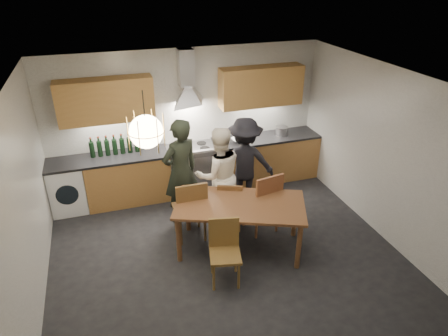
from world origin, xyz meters
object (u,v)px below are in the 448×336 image
object	(u,v)px
person_left	(181,172)
stock_pot	(281,131)
chair_back_left	(191,207)
chair_front	(225,246)
person_mid	(219,175)
mixing_bowl	(239,140)
person_right	(244,162)
dining_table	(240,209)
wine_bottles	(115,145)

from	to	relation	value
person_left	stock_pot	bearing A→B (deg)	-179.86
chair_back_left	chair_front	xyz separation A→B (m)	(0.23, -0.95, -0.08)
person_mid	mixing_bowl	xyz separation A→B (m)	(0.70, 0.98, 0.12)
chair_back_left	person_right	xyz separation A→B (m)	(1.15, 0.77, 0.21)
dining_table	mixing_bowl	size ratio (longest dim) A/B	7.38
dining_table	person_right	xyz separation A→B (m)	(0.51, 1.19, 0.11)
dining_table	person_right	distance (m)	1.30
person_left	mixing_bowl	world-z (taller)	person_left
stock_pot	mixing_bowl	bearing A→B (deg)	-175.19
chair_front	stock_pot	distance (m)	3.17
person_mid	person_right	distance (m)	0.65
chair_front	person_right	bearing A→B (deg)	74.44
chair_front	person_left	world-z (taller)	person_left
dining_table	person_right	bearing A→B (deg)	89.68
person_right	wine_bottles	size ratio (longest dim) A/B	1.91
chair_back_left	stock_pot	bearing A→B (deg)	-145.67
person_left	chair_back_left	bearing A→B (deg)	68.16
mixing_bowl	stock_pot	world-z (taller)	stock_pot
dining_table	person_left	distance (m)	1.23
person_mid	mixing_bowl	world-z (taller)	person_mid
chair_front	mixing_bowl	xyz separation A→B (m)	(1.06, 2.38, 0.42)
dining_table	person_left	bearing A→B (deg)	144.89
stock_pot	wine_bottles	world-z (taller)	wine_bottles
chair_back_left	mixing_bowl	xyz separation A→B (m)	(1.29, 1.43, 0.34)
chair_front	wine_bottles	bearing A→B (deg)	127.23
wine_bottles	dining_table	bearing A→B (deg)	-51.78
mixing_bowl	wine_bottles	size ratio (longest dim) A/B	0.33
chair_back_left	mixing_bowl	distance (m)	1.96
chair_back_left	stock_pot	size ratio (longest dim) A/B	4.65
person_mid	stock_pot	xyz separation A→B (m)	(1.60, 1.06, 0.16)
stock_pot	wine_bottles	distance (m)	3.13
dining_table	wine_bottles	distance (m)	2.58
dining_table	chair_front	bearing A→B (deg)	-104.32
person_left	mixing_bowl	size ratio (longest dim) A/B	6.36
mixing_bowl	wine_bottles	xyz separation A→B (m)	(-2.23, 0.16, 0.14)
person_left	mixing_bowl	distance (m)	1.53
person_right	stock_pot	distance (m)	1.28
chair_front	person_right	distance (m)	1.97
person_right	chair_front	bearing A→B (deg)	76.64
dining_table	chair_back_left	world-z (taller)	chair_back_left
chair_back_left	person_left	bearing A→B (deg)	-90.03
chair_front	person_left	distance (m)	1.62
person_mid	wine_bottles	size ratio (longest dim) A/B	1.94
person_right	stock_pot	world-z (taller)	person_right
chair_front	wine_bottles	xyz separation A→B (m)	(-1.17, 2.54, 0.56)
chair_back_left	person_right	bearing A→B (deg)	-146.33
person_left	person_mid	world-z (taller)	person_left
person_left	person_mid	distance (m)	0.61
chair_front	person_left	bearing A→B (deg)	110.93
chair_back_left	person_left	size ratio (longest dim) A/B	0.58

